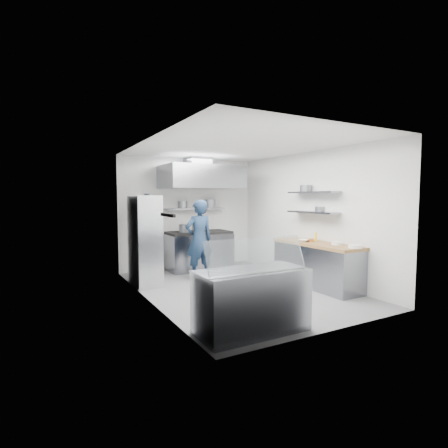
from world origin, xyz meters
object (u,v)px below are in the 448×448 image
chef (199,240)px  display_case (252,301)px  gas_range (199,251)px  wire_rack (145,240)px

chef → display_case: (-0.67, -3.15, -0.46)m
gas_range → wire_rack: (-1.63, -0.88, 0.48)m
wire_rack → display_case: wire_rack is taller
gas_range → wire_rack: 1.91m
display_case → chef: bearing=78.0°
chef → wire_rack: size_ratio=0.95×
wire_rack → chef: bearing=-3.3°
chef → display_case: size_ratio=1.17×
wire_rack → display_case: bearing=-80.7°
gas_range → chef: 1.13m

